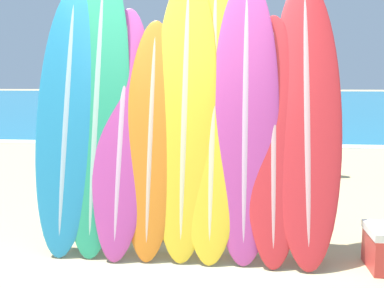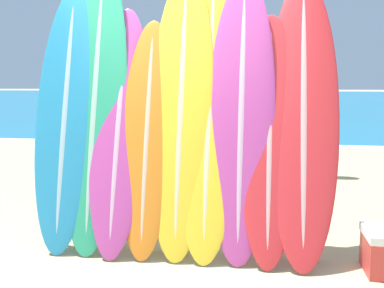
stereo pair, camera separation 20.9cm
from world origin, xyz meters
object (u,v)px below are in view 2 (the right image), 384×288
(surfboard_slot_7, at_px, (269,136))
(surfboard_slot_8, at_px, (303,115))
(person_near_water, at_px, (322,122))
(surfboard_slot_3, at_px, (148,137))
(surfboard_slot_5, at_px, (209,109))
(person_mid_beach, at_px, (167,111))
(surfboard_rack, at_px, (178,202))
(surfboard_slot_4, at_px, (181,111))
(surfboard_slot_1, at_px, (95,107))
(surfboard_slot_2, at_px, (119,129))
(surfboard_slot_0, at_px, (66,117))
(surfboard_slot_6, at_px, (241,115))

(surfboard_slot_7, xyz_separation_m, surfboard_slot_8, (0.28, 0.06, 0.18))
(surfboard_slot_8, distance_m, person_near_water, 3.48)
(surfboard_slot_3, relative_size, surfboard_slot_5, 0.81)
(surfboard_slot_5, xyz_separation_m, person_mid_beach, (-1.62, 5.92, -0.41))
(surfboard_rack, xyz_separation_m, surfboard_slot_3, (-0.28, 0.02, 0.58))
(surfboard_slot_7, xyz_separation_m, person_near_water, (0.88, 3.47, -0.18))
(surfboard_slot_4, bearing_deg, surfboard_slot_1, 178.87)
(surfboard_rack, distance_m, surfboard_slot_1, 1.14)
(surfboard_slot_2, xyz_separation_m, surfboard_slot_8, (1.61, 0.05, 0.13))
(surfboard_slot_4, height_order, person_mid_beach, surfboard_slot_4)
(surfboard_slot_0, distance_m, surfboard_slot_1, 0.28)
(surfboard_rack, xyz_separation_m, person_near_water, (1.66, 3.51, 0.42))
(surfboard_slot_4, bearing_deg, surfboard_slot_5, 5.93)
(surfboard_slot_2, bearing_deg, person_near_water, 57.48)
(surfboard_slot_0, height_order, surfboard_slot_5, surfboard_slot_5)
(surfboard_slot_1, height_order, person_near_water, surfboard_slot_1)
(surfboard_slot_3, xyz_separation_m, surfboard_slot_7, (1.06, 0.02, 0.02))
(surfboard_slot_1, height_order, surfboard_slot_6, surfboard_slot_1)
(surfboard_slot_3, bearing_deg, person_near_water, 61.00)
(surfboard_slot_2, bearing_deg, surfboard_slot_3, -6.86)
(surfboard_slot_1, distance_m, surfboard_slot_4, 0.80)
(surfboard_slot_4, relative_size, surfboard_slot_6, 1.02)
(surfboard_slot_5, bearing_deg, person_mid_beach, 105.30)
(surfboard_rack, relative_size, person_mid_beach, 1.52)
(surfboard_rack, distance_m, surfboard_slot_7, 0.99)
(surfboard_slot_2, bearing_deg, surfboard_slot_4, 2.92)
(surfboard_slot_6, bearing_deg, surfboard_rack, -172.35)
(person_near_water, xyz_separation_m, person_mid_beach, (-3.02, 2.51, -0.01))
(surfboard_slot_7, height_order, person_mid_beach, surfboard_slot_7)
(surfboard_rack, xyz_separation_m, surfboard_slot_4, (0.02, 0.08, 0.80))
(surfboard_rack, relative_size, surfboard_slot_5, 0.95)
(surfboard_rack, distance_m, surfboard_slot_3, 0.64)
(surfboard_slot_7, bearing_deg, person_mid_beach, 109.72)
(surfboard_slot_7, bearing_deg, surfboard_slot_6, 172.58)
(surfboard_slot_5, bearing_deg, surfboard_slot_0, -178.34)
(surfboard_slot_6, bearing_deg, surfboard_slot_7, -7.42)
(surfboard_slot_2, relative_size, surfboard_slot_5, 0.86)
(surfboard_slot_3, height_order, surfboard_slot_4, surfboard_slot_4)
(surfboard_slot_2, distance_m, surfboard_slot_6, 1.09)
(surfboard_slot_0, height_order, surfboard_slot_2, surfboard_slot_0)
(surfboard_slot_0, bearing_deg, surfboard_slot_7, -0.76)
(surfboard_slot_5, height_order, person_near_water, surfboard_slot_5)
(surfboard_slot_0, bearing_deg, surfboard_slot_3, -3.58)
(surfboard_slot_0, height_order, surfboard_slot_4, surfboard_slot_4)
(surfboard_rack, height_order, surfboard_slot_1, surfboard_slot_1)
(surfboard_slot_0, xyz_separation_m, person_near_water, (2.71, 3.44, -0.32))
(surfboard_slot_1, distance_m, surfboard_slot_2, 0.31)
(surfboard_slot_8, bearing_deg, person_near_water, 80.05)
(surfboard_slot_1, bearing_deg, surfboard_slot_6, -0.91)
(surfboard_slot_2, distance_m, surfboard_slot_8, 1.61)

